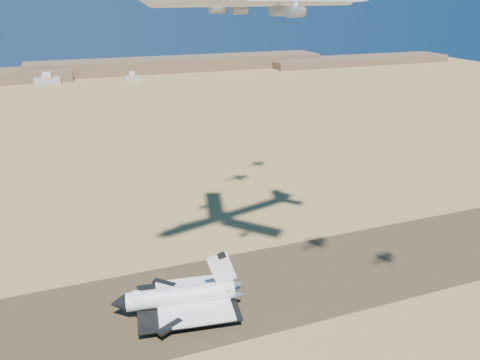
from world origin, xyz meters
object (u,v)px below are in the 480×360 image
object	(u,v)px
crew_c	(215,320)
crew_a	(194,315)
shuttle	(180,298)
crew_b	(203,314)

from	to	relation	value
crew_c	crew_a	bearing A→B (deg)	5.13
shuttle	crew_a	size ratio (longest dim) A/B	23.36
crew_a	shuttle	bearing A→B (deg)	61.59
shuttle	crew_a	distance (m)	7.29
shuttle	crew_b	distance (m)	9.35
crew_a	crew_c	size ratio (longest dim) A/B	1.07
shuttle	crew_b	size ratio (longest dim) A/B	22.64
shuttle	crew_b	world-z (taller)	shuttle
crew_a	crew_c	distance (m)	7.77
crew_b	crew_c	bearing A→B (deg)	171.87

